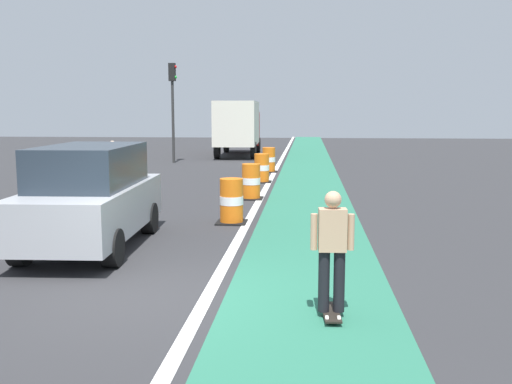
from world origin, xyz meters
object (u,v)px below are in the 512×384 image
at_px(traffic_barrel_front, 232,201).
at_px(traffic_light_corner, 173,95).
at_px(skateboarder_on_lane, 332,250).
at_px(pedestrian_crossing, 113,161).
at_px(traffic_barrel_far, 269,160).
at_px(traffic_barrel_mid, 251,182).
at_px(parked_suv_nearest, 91,196).
at_px(traffic_barrel_back, 262,168).
at_px(delivery_truck_down_block, 238,125).

bearing_deg(traffic_barrel_front, traffic_light_corner, 107.71).
bearing_deg(skateboarder_on_lane, traffic_barrel_front, 108.78).
bearing_deg(skateboarder_on_lane, pedestrian_crossing, 119.15).
height_order(skateboarder_on_lane, pedestrian_crossing, skateboarder_on_lane).
bearing_deg(traffic_barrel_far, traffic_barrel_mid, -90.15).
xyz_separation_m(parked_suv_nearest, pedestrian_crossing, (-2.90, 9.86, -0.17)).
height_order(traffic_barrel_mid, pedestrian_crossing, pedestrian_crossing).
bearing_deg(pedestrian_crossing, traffic_barrel_front, -53.07).
height_order(traffic_barrel_back, pedestrian_crossing, pedestrian_crossing).
bearing_deg(traffic_barrel_front, pedestrian_crossing, 126.93).
relative_size(parked_suv_nearest, pedestrian_crossing, 2.90).
xyz_separation_m(traffic_barrel_mid, delivery_truck_down_block, (-2.42, 17.20, 1.31)).
bearing_deg(traffic_barrel_front, delivery_truck_down_block, 96.29).
bearing_deg(traffic_barrel_mid, delivery_truck_down_block, 98.02).
relative_size(parked_suv_nearest, traffic_barrel_front, 4.29).
relative_size(traffic_barrel_far, delivery_truck_down_block, 0.14).
bearing_deg(pedestrian_crossing, traffic_barrel_mid, -30.41).
bearing_deg(traffic_light_corner, traffic_barrel_far, -38.60).
height_order(parked_suv_nearest, traffic_barrel_far, parked_suv_nearest).
bearing_deg(traffic_barrel_far, parked_suv_nearest, -99.93).
height_order(traffic_barrel_front, traffic_barrel_mid, same).
xyz_separation_m(traffic_barrel_far, traffic_light_corner, (-5.24, 4.18, 2.97)).
distance_m(traffic_barrel_back, traffic_light_corner, 9.93).
xyz_separation_m(delivery_truck_down_block, traffic_light_corner, (-2.79, -5.08, 1.65)).
distance_m(skateboarder_on_lane, delivery_truck_down_block, 27.82).
bearing_deg(pedestrian_crossing, skateboarder_on_lane, -60.85).
bearing_deg(traffic_light_corner, skateboarder_on_lane, -71.99).
bearing_deg(parked_suv_nearest, delivery_truck_down_block, 89.73).
xyz_separation_m(traffic_barrel_mid, traffic_barrel_far, (0.02, 7.94, 0.00)).
bearing_deg(traffic_barrel_front, parked_suv_nearest, -131.47).
distance_m(traffic_barrel_far, traffic_light_corner, 7.33).
relative_size(delivery_truck_down_block, traffic_light_corner, 1.50).
xyz_separation_m(skateboarder_on_lane, traffic_barrel_far, (-2.03, 18.18, -0.38)).
bearing_deg(traffic_light_corner, parked_suv_nearest, -81.89).
distance_m(skateboarder_on_lane, traffic_barrel_far, 18.30).
height_order(traffic_barrel_front, pedestrian_crossing, pedestrian_crossing).
relative_size(traffic_barrel_mid, pedestrian_crossing, 0.68).
relative_size(parked_suv_nearest, delivery_truck_down_block, 0.61).
relative_size(traffic_barrel_front, traffic_barrel_mid, 1.00).
bearing_deg(delivery_truck_down_block, traffic_barrel_back, -79.44).
bearing_deg(skateboarder_on_lane, parked_suv_nearest, 142.15).
distance_m(traffic_barrel_back, pedestrian_crossing, 5.54).
relative_size(parked_suv_nearest, traffic_barrel_back, 4.29).
distance_m(parked_suv_nearest, pedestrian_crossing, 10.28).
bearing_deg(traffic_barrel_back, skateboarder_on_lane, -81.90).
bearing_deg(traffic_barrel_mid, traffic_barrel_far, 89.85).
distance_m(skateboarder_on_lane, traffic_barrel_front, 6.70).
xyz_separation_m(traffic_barrel_front, traffic_barrel_far, (0.12, 11.85, 0.00)).
bearing_deg(traffic_barrel_mid, traffic_barrel_front, -91.42).
bearing_deg(parked_suv_nearest, traffic_barrel_front, 48.53).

